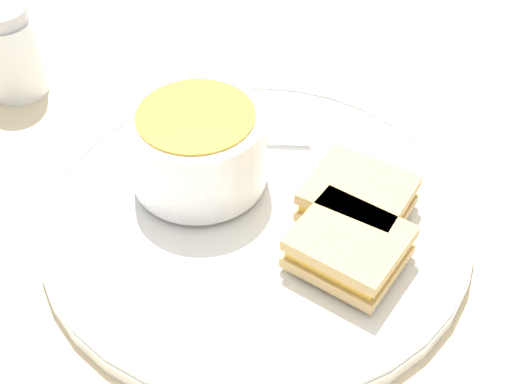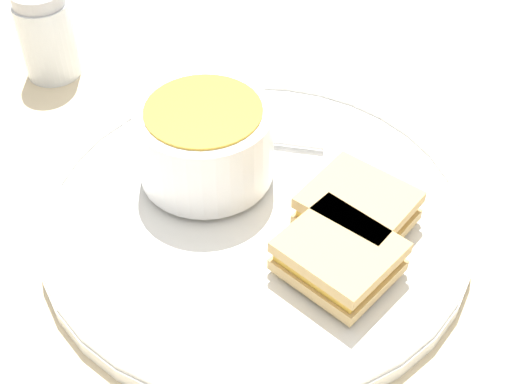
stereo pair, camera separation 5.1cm
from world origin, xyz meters
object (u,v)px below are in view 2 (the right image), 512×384
Objects in this scene: sandwich_half_near at (339,256)px; soup_bowl at (205,142)px; sandwich_half_far at (358,209)px; spoon at (224,132)px; salt_shaker at (46,34)px.

soup_bowl is at bearing -170.63° from sandwich_half_near.
sandwich_half_far is (-0.03, 0.04, 0.00)m from sandwich_half_near.
sandwich_half_far is at bearing 124.40° from sandwich_half_near.
sandwich_half_near is at bearing 131.05° from spoon.
sandwich_half_far reaches higher than spoon.
sandwich_half_near reaches higher than spoon.
salt_shaker is at bearing -170.36° from soup_bowl.
sandwich_half_near is (0.16, -0.01, 0.01)m from spoon.
soup_bowl reaches higher than sandwich_half_near.
salt_shaker is (-0.22, -0.04, -0.01)m from soup_bowl.
salt_shaker reaches higher than spoon.
soup_bowl is at bearing 86.06° from spoon.
spoon is 0.14m from sandwich_half_far.
soup_bowl is 1.21× the size of salt_shaker.
spoon is 0.20m from salt_shaker.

